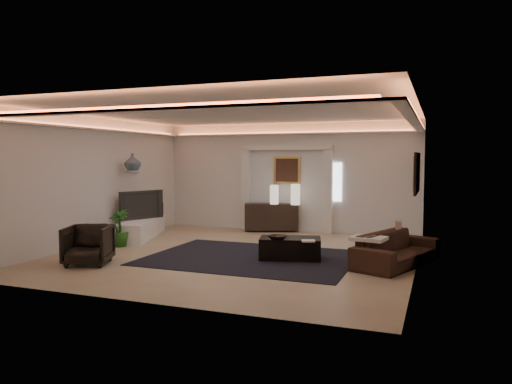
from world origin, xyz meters
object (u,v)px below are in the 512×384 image
(coffee_table, at_px, (290,249))
(armchair, at_px, (88,245))
(console, at_px, (271,216))
(sofa, at_px, (397,249))

(coffee_table, relative_size, armchair, 1.46)
(console, height_order, coffee_table, console)
(sofa, relative_size, armchair, 2.58)
(console, distance_m, sofa, 4.71)
(console, xyz_separation_m, sofa, (3.52, -3.13, -0.10))
(sofa, distance_m, armchair, 5.70)
(console, bearing_deg, armchair, -129.90)
(sofa, relative_size, coffee_table, 1.77)
(sofa, xyz_separation_m, armchair, (-5.35, -1.96, 0.06))
(console, height_order, sofa, console)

